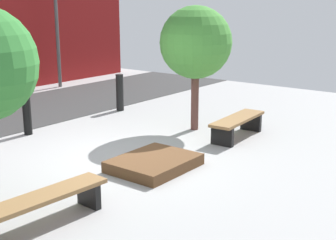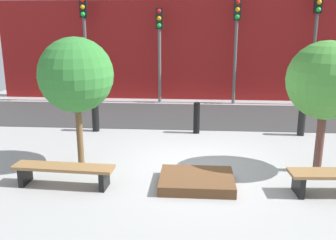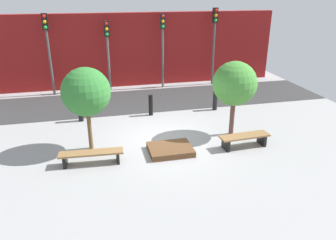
{
  "view_description": "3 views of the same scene",
  "coord_description": "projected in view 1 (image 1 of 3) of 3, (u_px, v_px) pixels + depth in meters",
  "views": [
    {
      "loc": [
        -6.01,
        -5.84,
        2.85
      ],
      "look_at": [
        0.36,
        -0.96,
        0.81
      ],
      "focal_mm": 50.0,
      "sensor_mm": 36.0,
      "label": 1
    },
    {
      "loc": [
        -0.07,
        -7.75,
        3.14
      ],
      "look_at": [
        -0.57,
        -0.91,
        1.32
      ],
      "focal_mm": 40.0,
      "sensor_mm": 36.0,
      "label": 2
    },
    {
      "loc": [
        -2.34,
        -10.49,
        5.15
      ],
      "look_at": [
        0.01,
        -0.55,
        1.02
      ],
      "focal_mm": 35.0,
      "sensor_mm": 36.0,
      "label": 3
    }
  ],
  "objects": [
    {
      "name": "tree_behind_right_bench",
      "position": [
        196.0,
        43.0,
        10.27
      ],
      "size": [
        1.6,
        1.6,
        2.78
      ],
      "color": "brown",
      "rests_on": "ground"
    },
    {
      "name": "ground_plane",
      "position": [
        116.0,
        158.0,
        8.77
      ],
      "size": [
        18.0,
        18.0,
        0.0
      ],
      "primitive_type": "plane",
      "color": "#9C9C9C"
    },
    {
      "name": "bollard_left",
      "position": [
        27.0,
        114.0,
        10.23
      ],
      "size": [
        0.18,
        0.18,
        0.9
      ],
      "primitive_type": "cylinder",
      "color": "black",
      "rests_on": "ground"
    },
    {
      "name": "planter_bed",
      "position": [
        154.0,
        163.0,
        8.2
      ],
      "size": [
        1.45,
        1.15,
        0.2
      ],
      "primitive_type": "cube",
      "color": "brown",
      "rests_on": "ground"
    },
    {
      "name": "bench_left",
      "position": [
        40.0,
        204.0,
        6.03
      ],
      "size": [
        2.0,
        0.53,
        0.42
      ],
      "rotation": [
        0.0,
        0.0,
        -0.06
      ],
      "color": "black",
      "rests_on": "ground"
    },
    {
      "name": "traffic_light_east",
      "position": [
        56.0,
        1.0,
        15.41
      ],
      "size": [
        0.28,
        0.27,
        4.19
      ],
      "color": "#4C4C4C",
      "rests_on": "ground"
    },
    {
      "name": "bench_right",
      "position": [
        238.0,
        123.0,
        10.02
      ],
      "size": [
        1.78,
        0.58,
        0.45
      ],
      "rotation": [
        0.0,
        0.0,
        0.06
      ],
      "color": "black",
      "rests_on": "ground"
    },
    {
      "name": "bollard_center",
      "position": [
        120.0,
        93.0,
        12.49
      ],
      "size": [
        0.2,
        0.2,
        0.98
      ],
      "primitive_type": "cylinder",
      "color": "black",
      "rests_on": "ground"
    }
  ]
}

